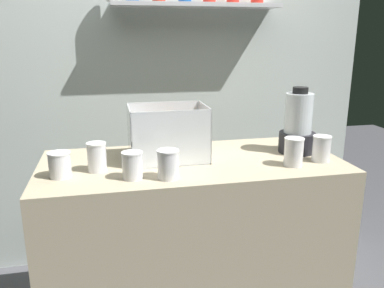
{
  "coord_description": "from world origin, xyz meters",
  "views": [
    {
      "loc": [
        -0.37,
        -1.72,
        1.47
      ],
      "look_at": [
        0.0,
        0.0,
        0.98
      ],
      "focal_mm": 36.91,
      "sensor_mm": 36.0,
      "label": 1
    }
  ],
  "objects_px": {
    "carrot_display_bin": "(167,142)",
    "juice_cup_beet_rightmost": "(321,150)",
    "juice_cup_orange_far_left": "(60,166)",
    "juice_cup_mango_right": "(168,166)",
    "juice_cup_orange_far_right": "(294,154)",
    "juice_cup_pomegranate_left": "(97,158)",
    "blender_pitcher": "(298,126)",
    "juice_cup_carrot_middle": "(132,167)"
  },
  "relations": [
    {
      "from": "juice_cup_pomegranate_left",
      "to": "juice_cup_orange_far_right",
      "type": "xyz_separation_m",
      "value": [
        0.86,
        -0.11,
        -0.0
      ]
    },
    {
      "from": "juice_cup_carrot_middle",
      "to": "juice_cup_beet_rightmost",
      "type": "height_order",
      "value": "juice_cup_beet_rightmost"
    },
    {
      "from": "juice_cup_beet_rightmost",
      "to": "juice_cup_pomegranate_left",
      "type": "bearing_deg",
      "value": 175.62
    },
    {
      "from": "juice_cup_pomegranate_left",
      "to": "juice_cup_carrot_middle",
      "type": "relative_size",
      "value": 1.11
    },
    {
      "from": "blender_pitcher",
      "to": "juice_cup_pomegranate_left",
      "type": "bearing_deg",
      "value": -174.97
    },
    {
      "from": "juice_cup_orange_far_right",
      "to": "juice_cup_carrot_middle",
      "type": "bearing_deg",
      "value": -178.76
    },
    {
      "from": "juice_cup_orange_far_left",
      "to": "juice_cup_orange_far_right",
      "type": "height_order",
      "value": "juice_cup_orange_far_right"
    },
    {
      "from": "blender_pitcher",
      "to": "juice_cup_orange_far_right",
      "type": "bearing_deg",
      "value": -120.0
    },
    {
      "from": "juice_cup_orange_far_left",
      "to": "juice_cup_carrot_middle",
      "type": "xyz_separation_m",
      "value": [
        0.29,
        -0.08,
        0.0
      ]
    },
    {
      "from": "juice_cup_carrot_middle",
      "to": "blender_pitcher",
      "type": "bearing_deg",
      "value": 14.27
    },
    {
      "from": "juice_cup_orange_far_left",
      "to": "juice_cup_beet_rightmost",
      "type": "distance_m",
      "value": 1.16
    },
    {
      "from": "juice_cup_mango_right",
      "to": "juice_cup_orange_far_right",
      "type": "relative_size",
      "value": 0.95
    },
    {
      "from": "juice_cup_carrot_middle",
      "to": "carrot_display_bin",
      "type": "bearing_deg",
      "value": 52.45
    },
    {
      "from": "carrot_display_bin",
      "to": "juice_cup_beet_rightmost",
      "type": "bearing_deg",
      "value": -14.67
    },
    {
      "from": "juice_cup_orange_far_left",
      "to": "juice_cup_pomegranate_left",
      "type": "relative_size",
      "value": 0.84
    },
    {
      "from": "juice_cup_orange_far_left",
      "to": "juice_cup_beet_rightmost",
      "type": "xyz_separation_m",
      "value": [
        1.16,
        -0.03,
        0.01
      ]
    },
    {
      "from": "carrot_display_bin",
      "to": "juice_cup_beet_rightmost",
      "type": "height_order",
      "value": "carrot_display_bin"
    },
    {
      "from": "juice_cup_pomegranate_left",
      "to": "juice_cup_mango_right",
      "type": "height_order",
      "value": "juice_cup_pomegranate_left"
    },
    {
      "from": "carrot_display_bin",
      "to": "juice_cup_pomegranate_left",
      "type": "distance_m",
      "value": 0.34
    },
    {
      "from": "blender_pitcher",
      "to": "juice_cup_mango_right",
      "type": "bearing_deg",
      "value": -160.6
    },
    {
      "from": "carrot_display_bin",
      "to": "juice_cup_orange_far_left",
      "type": "bearing_deg",
      "value": -162.25
    },
    {
      "from": "blender_pitcher",
      "to": "juice_cup_pomegranate_left",
      "type": "distance_m",
      "value": 0.98
    },
    {
      "from": "blender_pitcher",
      "to": "juice_cup_pomegranate_left",
      "type": "height_order",
      "value": "blender_pitcher"
    },
    {
      "from": "juice_cup_mango_right",
      "to": "juice_cup_beet_rightmost",
      "type": "relative_size",
      "value": 1.0
    },
    {
      "from": "juice_cup_pomegranate_left",
      "to": "juice_cup_orange_far_right",
      "type": "height_order",
      "value": "juice_cup_orange_far_right"
    },
    {
      "from": "juice_cup_beet_rightmost",
      "to": "juice_cup_orange_far_left",
      "type": "bearing_deg",
      "value": 178.41
    },
    {
      "from": "juice_cup_mango_right",
      "to": "juice_cup_orange_far_right",
      "type": "height_order",
      "value": "juice_cup_orange_far_right"
    },
    {
      "from": "juice_cup_mango_right",
      "to": "juice_cup_beet_rightmost",
      "type": "height_order",
      "value": "same"
    },
    {
      "from": "juice_cup_pomegranate_left",
      "to": "juice_cup_carrot_middle",
      "type": "distance_m",
      "value": 0.19
    },
    {
      "from": "juice_cup_orange_far_right",
      "to": "juice_cup_orange_far_left",
      "type": "bearing_deg",
      "value": 176.34
    },
    {
      "from": "juice_cup_carrot_middle",
      "to": "juice_cup_beet_rightmost",
      "type": "distance_m",
      "value": 0.87
    },
    {
      "from": "blender_pitcher",
      "to": "juice_cup_mango_right",
      "type": "relative_size",
      "value": 2.69
    },
    {
      "from": "juice_cup_pomegranate_left",
      "to": "juice_cup_beet_rightmost",
      "type": "relative_size",
      "value": 1.04
    },
    {
      "from": "juice_cup_carrot_middle",
      "to": "juice_cup_mango_right",
      "type": "bearing_deg",
      "value": -12.28
    },
    {
      "from": "juice_cup_orange_far_left",
      "to": "juice_cup_beet_rightmost",
      "type": "relative_size",
      "value": 0.88
    },
    {
      "from": "carrot_display_bin",
      "to": "juice_cup_orange_far_right",
      "type": "bearing_deg",
      "value": -21.64
    },
    {
      "from": "carrot_display_bin",
      "to": "blender_pitcher",
      "type": "relative_size",
      "value": 1.1
    },
    {
      "from": "blender_pitcher",
      "to": "juice_cup_orange_far_left",
      "type": "relative_size",
      "value": 3.06
    },
    {
      "from": "juice_cup_beet_rightmost",
      "to": "juice_cup_carrot_middle",
      "type": "bearing_deg",
      "value": -176.87
    },
    {
      "from": "carrot_display_bin",
      "to": "juice_cup_pomegranate_left",
      "type": "xyz_separation_m",
      "value": [
        -0.32,
        -0.1,
        -0.02
      ]
    },
    {
      "from": "juice_cup_mango_right",
      "to": "carrot_display_bin",
      "type": "bearing_deg",
      "value": 82.54
    },
    {
      "from": "juice_cup_orange_far_left",
      "to": "juice_cup_mango_right",
      "type": "relative_size",
      "value": 0.88
    }
  ]
}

